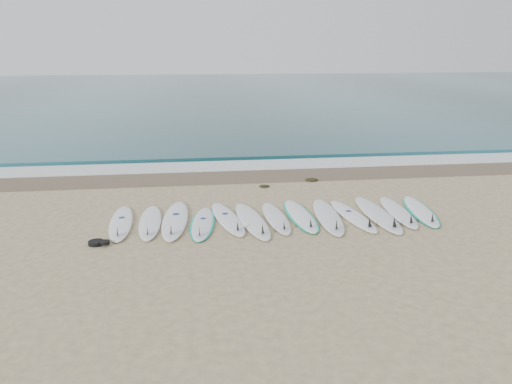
{
  "coord_description": "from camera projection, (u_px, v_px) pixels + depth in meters",
  "views": [
    {
      "loc": [
        -1.94,
        -11.14,
        4.03
      ],
      "look_at": [
        -0.39,
        0.98,
        0.4
      ],
      "focal_mm": 35.0,
      "sensor_mm": 36.0,
      "label": 1
    }
  ],
  "objects": [
    {
      "name": "ground",
      "position": [
        277.0,
        219.0,
        11.98
      ],
      "size": [
        120.0,
        120.0,
        0.0
      ],
      "primitive_type": "plane",
      "color": "tan"
    },
    {
      "name": "foam_band",
      "position": [
        250.0,
        165.0,
        17.2
      ],
      "size": [
        120.0,
        1.4,
        0.04
      ],
      "primitive_type": "cube",
      "color": "silver",
      "rests_on": "ground"
    },
    {
      "name": "surfboard_12",
      "position": [
        421.0,
        211.0,
        12.39
      ],
      "size": [
        0.95,
        2.52,
        0.31
      ],
      "rotation": [
        0.0,
        0.0,
        -0.15
      ],
      "color": "white",
      "rests_on": "ground"
    },
    {
      "name": "wet_sand_band",
      "position": [
        256.0,
        176.0,
        15.87
      ],
      "size": [
        120.0,
        1.8,
        0.01
      ],
      "primitive_type": "cube",
      "color": "brown",
      "rests_on": "ground"
    },
    {
      "name": "surfboard_4",
      "position": [
        228.0,
        219.0,
        11.8
      ],
      "size": [
        0.95,
        2.56,
        0.32
      ],
      "rotation": [
        0.0,
        0.0,
        0.17
      ],
      "color": "white",
      "rests_on": "ground"
    },
    {
      "name": "surfboard_2",
      "position": [
        175.0,
        220.0,
        11.7
      ],
      "size": [
        0.73,
        2.83,
        0.36
      ],
      "rotation": [
        0.0,
        0.0,
        -0.05
      ],
      "color": "white",
      "rests_on": "ground"
    },
    {
      "name": "seaweed_far",
      "position": [
        312.0,
        180.0,
        15.29
      ],
      "size": [
        0.4,
        0.31,
        0.08
      ],
      "primitive_type": "ellipsoid",
      "color": "black",
      "rests_on": "ground"
    },
    {
      "name": "surfboard_1",
      "position": [
        150.0,
        223.0,
        11.58
      ],
      "size": [
        0.54,
        2.44,
        0.31
      ],
      "rotation": [
        0.0,
        0.0,
        0.01
      ],
      "color": "white",
      "rests_on": "ground"
    },
    {
      "name": "ocean",
      "position": [
        214.0,
        93.0,
        42.87
      ],
      "size": [
        120.0,
        55.0,
        0.03
      ],
      "primitive_type": "cube",
      "color": "#1C5059",
      "rests_on": "ground"
    },
    {
      "name": "wave_crest",
      "position": [
        246.0,
        155.0,
        18.62
      ],
      "size": [
        120.0,
        1.0,
        0.1
      ],
      "primitive_type": "cube",
      "color": "#1C5059",
      "rests_on": "ground"
    },
    {
      "name": "surfboard_0",
      "position": [
        121.0,
        223.0,
        11.52
      ],
      "size": [
        0.65,
        2.52,
        0.32
      ],
      "rotation": [
        0.0,
        0.0,
        0.05
      ],
      "color": "white",
      "rests_on": "ground"
    },
    {
      "name": "surfboard_10",
      "position": [
        378.0,
        215.0,
        12.09
      ],
      "size": [
        0.6,
        2.83,
        0.36
      ],
      "rotation": [
        0.0,
        0.0,
        0.0
      ],
      "color": "silver",
      "rests_on": "ground"
    },
    {
      "name": "seaweed_near",
      "position": [
        264.0,
        186.0,
        14.63
      ],
      "size": [
        0.31,
        0.24,
        0.06
      ],
      "primitive_type": "ellipsoid",
      "color": "black",
      "rests_on": "ground"
    },
    {
      "name": "surfboard_5",
      "position": [
        253.0,
        221.0,
        11.66
      ],
      "size": [
        0.86,
        2.71,
        0.34
      ],
      "rotation": [
        0.0,
        0.0,
        0.12
      ],
      "color": "white",
      "rests_on": "ground"
    },
    {
      "name": "surfboard_9",
      "position": [
        354.0,
        216.0,
        12.0
      ],
      "size": [
        0.79,
        2.5,
        0.31
      ],
      "rotation": [
        0.0,
        0.0,
        0.12
      ],
      "color": "white",
      "rests_on": "ground"
    },
    {
      "name": "surfboard_3",
      "position": [
        202.0,
        224.0,
        11.54
      ],
      "size": [
        0.78,
        2.36,
        0.29
      ],
      "rotation": [
        0.0,
        0.0,
        -0.1
      ],
      "color": "white",
      "rests_on": "ground"
    },
    {
      "name": "surfboard_6",
      "position": [
        277.0,
        218.0,
        11.87
      ],
      "size": [
        0.59,
        2.38,
        0.3
      ],
      "rotation": [
        0.0,
        0.0,
        0.04
      ],
      "color": "silver",
      "rests_on": "ground"
    },
    {
      "name": "surfboard_7",
      "position": [
        301.0,
        216.0,
        12.05
      ],
      "size": [
        0.7,
        2.51,
        0.32
      ],
      "rotation": [
        0.0,
        0.0,
        0.04
      ],
      "color": "white",
      "rests_on": "ground"
    },
    {
      "name": "surfboard_8",
      "position": [
        328.0,
        217.0,
        11.95
      ],
      "size": [
        0.78,
        2.75,
        0.35
      ],
      "rotation": [
        0.0,
        0.0,
        -0.08
      ],
      "color": "silver",
      "rests_on": "ground"
    },
    {
      "name": "leash_coil",
      "position": [
        98.0,
        243.0,
        10.41
      ],
      "size": [
        0.46,
        0.36,
        0.11
      ],
      "color": "black",
      "rests_on": "ground"
    },
    {
      "name": "surfboard_11",
      "position": [
        399.0,
        212.0,
        12.28
      ],
      "size": [
        0.7,
        2.51,
        0.32
      ],
      "rotation": [
        0.0,
        0.0,
        -0.08
      ],
      "color": "white",
      "rests_on": "ground"
    }
  ]
}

